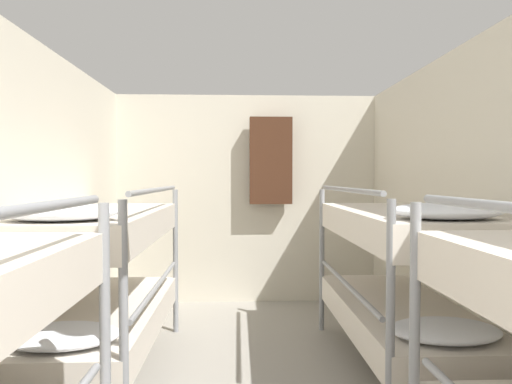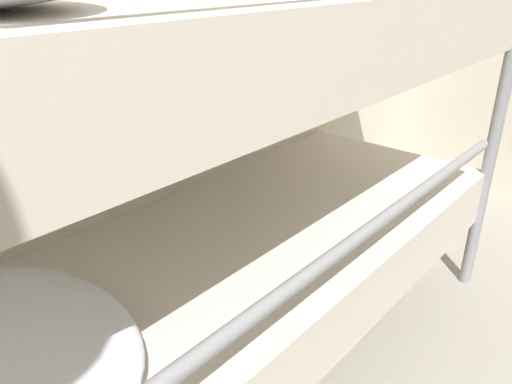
# 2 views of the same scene
# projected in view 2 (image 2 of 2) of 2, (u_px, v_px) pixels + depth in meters

# --- Properties ---
(bunk_stack_left_far) EXTENTS (0.76, 1.83, 1.27)m
(bunk_stack_left_far) POSITION_uv_depth(u_px,v_px,m) (239.00, 160.00, 1.29)
(bunk_stack_left_far) COLOR gray
(bunk_stack_left_far) RESTS_ON ground_plane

